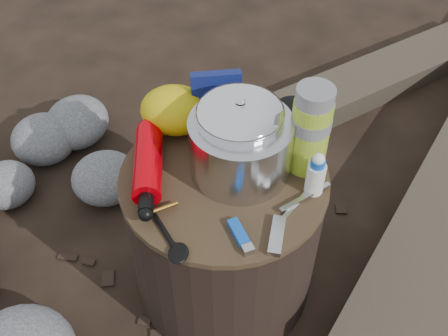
# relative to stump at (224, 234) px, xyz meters

# --- Properties ---
(ground) EXTENTS (60.00, 60.00, 0.00)m
(ground) POSITION_rel_stump_xyz_m (0.00, 0.00, -0.23)
(ground) COLOR black
(ground) RESTS_ON ground
(stump) EXTENTS (0.49, 0.49, 0.45)m
(stump) POSITION_rel_stump_xyz_m (0.00, 0.00, 0.00)
(stump) COLOR black
(stump) RESTS_ON ground
(rock_ring) EXTENTS (0.48, 1.06, 0.21)m
(rock_ring) POSITION_rel_stump_xyz_m (-0.60, 0.09, -0.12)
(rock_ring) COLOR slate
(rock_ring) RESTS_ON ground
(log_small) EXTENTS (1.01, 0.83, 0.09)m
(log_small) POSITION_rel_stump_xyz_m (0.59, 1.02, -0.18)
(log_small) COLOR #3D342A
(log_small) RESTS_ON ground
(foil_windscreen) EXTENTS (0.24, 0.24, 0.14)m
(foil_windscreen) POSITION_rel_stump_xyz_m (0.03, 0.03, 0.30)
(foil_windscreen) COLOR #B9B9C0
(foil_windscreen) RESTS_ON stump
(camping_pot) EXTENTS (0.19, 0.19, 0.19)m
(camping_pot) POSITION_rel_stump_xyz_m (0.03, 0.05, 0.32)
(camping_pot) COLOR white
(camping_pot) RESTS_ON stump
(fuel_bottle) EXTENTS (0.11, 0.28, 0.07)m
(fuel_bottle) POSITION_rel_stump_xyz_m (-0.18, -0.00, 0.26)
(fuel_bottle) COLOR #D7000A
(fuel_bottle) RESTS_ON stump
(thermos) EXTENTS (0.09, 0.09, 0.22)m
(thermos) POSITION_rel_stump_xyz_m (0.19, 0.06, 0.34)
(thermos) COLOR #9CBC2A
(thermos) RESTS_ON stump
(travel_mug) EXTENTS (0.08, 0.08, 0.13)m
(travel_mug) POSITION_rel_stump_xyz_m (0.15, 0.11, 0.29)
(travel_mug) COLOR black
(travel_mug) RESTS_ON stump
(stuff_sack) EXTENTS (0.17, 0.14, 0.12)m
(stuff_sack) POSITION_rel_stump_xyz_m (-0.14, 0.16, 0.28)
(stuff_sack) COLOR gold
(stuff_sack) RESTS_ON stump
(food_pouch) EXTENTS (0.13, 0.05, 0.16)m
(food_pouch) POSITION_rel_stump_xyz_m (-0.04, 0.18, 0.30)
(food_pouch) COLOR navy
(food_pouch) RESTS_ON stump
(lighter) EXTENTS (0.07, 0.09, 0.02)m
(lighter) POSITION_rel_stump_xyz_m (0.05, -0.17, 0.23)
(lighter) COLOR blue
(lighter) RESTS_ON stump
(multitool) EXTENTS (0.04, 0.10, 0.01)m
(multitool) POSITION_rel_stump_xyz_m (0.13, -0.16, 0.23)
(multitool) COLOR silver
(multitool) RESTS_ON stump
(pot_grabber) EXTENTS (0.12, 0.13, 0.01)m
(pot_grabber) POSITION_rel_stump_xyz_m (0.18, -0.06, 0.23)
(pot_grabber) COLOR silver
(pot_grabber) RESTS_ON stump
(spork) EXTENTS (0.13, 0.16, 0.01)m
(spork) POSITION_rel_stump_xyz_m (-0.12, -0.16, 0.23)
(spork) COLOR black
(spork) RESTS_ON stump
(squeeze_bottle) EXTENTS (0.04, 0.04, 0.10)m
(squeeze_bottle) POSITION_rel_stump_xyz_m (0.21, -0.02, 0.28)
(squeeze_bottle) COLOR white
(squeeze_bottle) RESTS_ON stump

